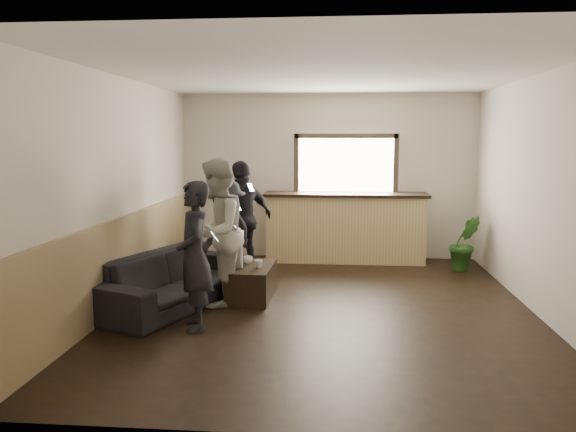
# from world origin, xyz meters

# --- Properties ---
(ground) EXTENTS (5.00, 6.00, 0.01)m
(ground) POSITION_xyz_m (0.00, 0.00, 0.00)
(ground) COLOR black
(room_shell) EXTENTS (5.01, 6.01, 2.80)m
(room_shell) POSITION_xyz_m (-0.74, 0.00, 1.47)
(room_shell) COLOR silver
(room_shell) RESTS_ON ground
(bar_counter) EXTENTS (2.70, 0.68, 2.13)m
(bar_counter) POSITION_xyz_m (0.30, 2.70, 0.64)
(bar_counter) COLOR tan
(bar_counter) RESTS_ON ground
(sofa) EXTENTS (1.66, 2.42, 0.66)m
(sofa) POSITION_xyz_m (-1.81, -0.05, 0.33)
(sofa) COLOR black
(sofa) RESTS_ON ground
(coffee_table) EXTENTS (0.56, 0.97, 0.42)m
(coffee_table) POSITION_xyz_m (-0.93, 0.34, 0.21)
(coffee_table) COLOR black
(coffee_table) RESTS_ON ground
(cup_a) EXTENTS (0.14, 0.14, 0.10)m
(cup_a) POSITION_xyz_m (-0.99, 0.48, 0.47)
(cup_a) COLOR silver
(cup_a) RESTS_ON coffee_table
(cup_b) EXTENTS (0.11, 0.11, 0.10)m
(cup_b) POSITION_xyz_m (-0.82, 0.23, 0.47)
(cup_b) COLOR silver
(cup_b) RESTS_ON coffee_table
(potted_plant) EXTENTS (0.52, 0.44, 0.87)m
(potted_plant) POSITION_xyz_m (2.15, 2.16, 0.43)
(potted_plant) COLOR #2D6623
(potted_plant) RESTS_ON ground
(person_a) EXTENTS (0.57, 0.68, 1.60)m
(person_a) POSITION_xyz_m (-1.36, -0.86, 0.80)
(person_a) COLOR black
(person_a) RESTS_ON ground
(person_b) EXTENTS (0.82, 0.98, 1.81)m
(person_b) POSITION_xyz_m (-1.30, 0.03, 0.91)
(person_b) COLOR #B3B2A2
(person_b) RESTS_ON ground
(person_c) EXTENTS (0.96, 1.12, 1.50)m
(person_c) POSITION_xyz_m (-1.36, 0.84, 0.75)
(person_c) COLOR black
(person_c) RESTS_ON ground
(person_d) EXTENTS (1.02, 1.00, 1.72)m
(person_d) POSITION_xyz_m (-1.24, 1.55, 0.86)
(person_d) COLOR black
(person_d) RESTS_ON ground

